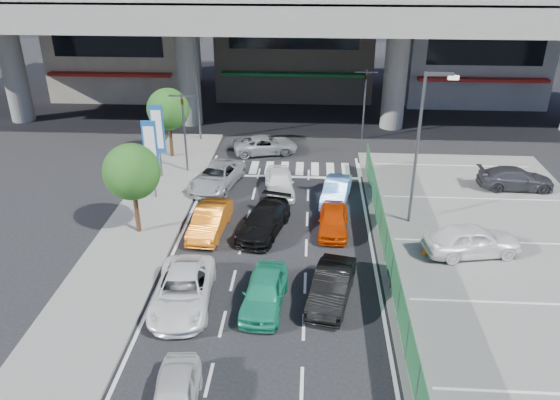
# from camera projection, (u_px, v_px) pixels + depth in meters

# --- Properties ---
(ground) EXTENTS (120.00, 120.00, 0.00)m
(ground) POSITION_uv_depth(u_px,v_px,m) (269.00, 282.00, 24.09)
(ground) COLOR black
(ground) RESTS_ON ground
(parking_lot) EXTENTS (12.00, 28.00, 0.06)m
(parking_lot) POSITION_uv_depth(u_px,v_px,m) (509.00, 265.00, 25.28)
(parking_lot) COLOR slate
(parking_lot) RESTS_ON ground
(sidewalk_left) EXTENTS (4.00, 30.00, 0.12)m
(sidewalk_left) POSITION_uv_depth(u_px,v_px,m) (139.00, 232.00, 28.03)
(sidewalk_left) COLOR slate
(sidewalk_left) RESTS_ON ground
(fence_run) EXTENTS (0.16, 22.00, 1.80)m
(fence_run) POSITION_uv_depth(u_px,v_px,m) (389.00, 256.00, 24.31)
(fence_run) COLOR #1D562F
(fence_run) RESTS_ON ground
(expressway) EXTENTS (64.00, 14.00, 10.75)m
(expressway) POSITION_uv_depth(u_px,v_px,m) (291.00, 11.00, 39.97)
(expressway) COLOR slate
(expressway) RESTS_ON ground
(building_west) EXTENTS (12.00, 10.90, 13.00)m
(building_west) POSITION_uv_depth(u_px,v_px,m) (124.00, 21.00, 50.76)
(building_west) COLOR gray
(building_west) RESTS_ON ground
(building_center) EXTENTS (14.00, 10.90, 15.00)m
(building_center) POSITION_uv_depth(u_px,v_px,m) (296.00, 10.00, 50.36)
(building_center) COLOR gray
(building_center) RESTS_ON ground
(building_east) EXTENTS (12.00, 10.90, 12.00)m
(building_east) POSITION_uv_depth(u_px,v_px,m) (472.00, 30.00, 49.26)
(building_east) COLOR gray
(building_east) RESTS_ON ground
(traffic_light_left) EXTENTS (1.60, 1.24, 5.20)m
(traffic_light_left) POSITION_uv_depth(u_px,v_px,m) (183.00, 113.00, 33.46)
(traffic_light_left) COLOR #595B60
(traffic_light_left) RESTS_ON ground
(traffic_light_right) EXTENTS (1.60, 1.24, 5.20)m
(traffic_light_right) POSITION_uv_depth(u_px,v_px,m) (366.00, 87.00, 39.10)
(traffic_light_right) COLOR #595B60
(traffic_light_right) RESTS_ON ground
(street_lamp_right) EXTENTS (1.65, 0.22, 8.00)m
(street_lamp_right) POSITION_uv_depth(u_px,v_px,m) (422.00, 137.00, 26.99)
(street_lamp_right) COLOR #595B60
(street_lamp_right) RESTS_ON ground
(street_lamp_left) EXTENTS (1.65, 0.22, 8.00)m
(street_lamp_left) POSITION_uv_depth(u_px,v_px,m) (199.00, 76.00, 38.48)
(street_lamp_left) COLOR #595B60
(street_lamp_left) RESTS_ON ground
(signboard_near) EXTENTS (0.80, 0.14, 4.70)m
(signboard_near) POSITION_uv_depth(u_px,v_px,m) (151.00, 149.00, 30.30)
(signboard_near) COLOR #595B60
(signboard_near) RESTS_ON ground
(signboard_far) EXTENTS (0.80, 0.14, 4.70)m
(signboard_far) POSITION_uv_depth(u_px,v_px,m) (158.00, 131.00, 33.01)
(signboard_far) COLOR #595B60
(signboard_far) RESTS_ON ground
(tree_near) EXTENTS (2.80, 2.80, 4.80)m
(tree_near) POSITION_uv_depth(u_px,v_px,m) (132.00, 172.00, 26.57)
(tree_near) COLOR #382314
(tree_near) RESTS_ON ground
(tree_far) EXTENTS (2.80, 2.80, 4.80)m
(tree_far) POSITION_uv_depth(u_px,v_px,m) (168.00, 109.00, 36.02)
(tree_far) COLOR #382314
(tree_far) RESTS_ON ground
(van_white_back_left) EXTENTS (1.78, 3.80, 1.26)m
(van_white_back_left) POSITION_uv_depth(u_px,v_px,m) (175.00, 398.00, 17.25)
(van_white_back_left) COLOR silver
(van_white_back_left) RESTS_ON ground
(sedan_white_mid_left) EXTENTS (2.62, 5.11, 1.38)m
(sedan_white_mid_left) POSITION_uv_depth(u_px,v_px,m) (183.00, 291.00, 22.32)
(sedan_white_mid_left) COLOR white
(sedan_white_mid_left) RESTS_ON ground
(taxi_teal_mid) EXTENTS (1.97, 4.17, 1.38)m
(taxi_teal_mid) POSITION_uv_depth(u_px,v_px,m) (265.00, 292.00, 22.25)
(taxi_teal_mid) COLOR #1E946C
(taxi_teal_mid) RESTS_ON ground
(hatch_black_mid_right) EXTENTS (2.29, 4.40, 1.38)m
(hatch_black_mid_right) POSITION_uv_depth(u_px,v_px,m) (332.00, 286.00, 22.59)
(hatch_black_mid_right) COLOR black
(hatch_black_mid_right) RESTS_ON ground
(taxi_orange_left) EXTENTS (1.82, 4.30, 1.38)m
(taxi_orange_left) POSITION_uv_depth(u_px,v_px,m) (210.00, 220.00, 27.78)
(taxi_orange_left) COLOR orange
(taxi_orange_left) RESTS_ON ground
(sedan_black_mid) EXTENTS (2.95, 4.92, 1.33)m
(sedan_black_mid) POSITION_uv_depth(u_px,v_px,m) (264.00, 221.00, 27.79)
(sedan_black_mid) COLOR black
(sedan_black_mid) RESTS_ON ground
(taxi_orange_right) EXTENTS (1.66, 3.77, 1.26)m
(taxi_orange_right) POSITION_uv_depth(u_px,v_px,m) (333.00, 220.00, 27.92)
(taxi_orange_right) COLOR #C93603
(taxi_orange_right) RESTS_ON ground
(wagon_silver_front_left) EXTENTS (3.26, 5.21, 1.34)m
(wagon_silver_front_left) POSITION_uv_depth(u_px,v_px,m) (217.00, 177.00, 32.84)
(wagon_silver_front_left) COLOR #989B9F
(wagon_silver_front_left) RESTS_ON ground
(sedan_white_front_mid) EXTENTS (2.10, 4.22, 1.38)m
(sedan_white_front_mid) POSITION_uv_depth(u_px,v_px,m) (279.00, 182.00, 32.06)
(sedan_white_front_mid) COLOR white
(sedan_white_front_mid) RESTS_ON ground
(kei_truck_front_right) EXTENTS (1.99, 4.01, 1.26)m
(kei_truck_front_right) POSITION_uv_depth(u_px,v_px,m) (336.00, 191.00, 31.12)
(kei_truck_front_right) COLOR #6097E6
(kei_truck_front_right) RESTS_ON ground
(crossing_wagon_silver) EXTENTS (4.78, 3.00, 1.23)m
(crossing_wagon_silver) POSITION_uv_depth(u_px,v_px,m) (266.00, 145.00, 37.93)
(crossing_wagon_silver) COLOR gray
(crossing_wagon_silver) RESTS_ON ground
(parked_sedan_white) EXTENTS (4.76, 2.58, 1.54)m
(parked_sedan_white) POSITION_uv_depth(u_px,v_px,m) (472.00, 240.00, 25.74)
(parked_sedan_white) COLOR white
(parked_sedan_white) RESTS_ON parking_lot
(parked_sedan_dgrey) EXTENTS (4.43, 1.83, 1.28)m
(parked_sedan_dgrey) POSITION_uv_depth(u_px,v_px,m) (516.00, 178.00, 32.52)
(parked_sedan_dgrey) COLOR #323136
(parked_sedan_dgrey) RESTS_ON parking_lot
(traffic_cone) EXTENTS (0.39, 0.39, 0.66)m
(traffic_cone) POSITION_uv_depth(u_px,v_px,m) (426.00, 248.00, 25.95)
(traffic_cone) COLOR #E8560C
(traffic_cone) RESTS_ON parking_lot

